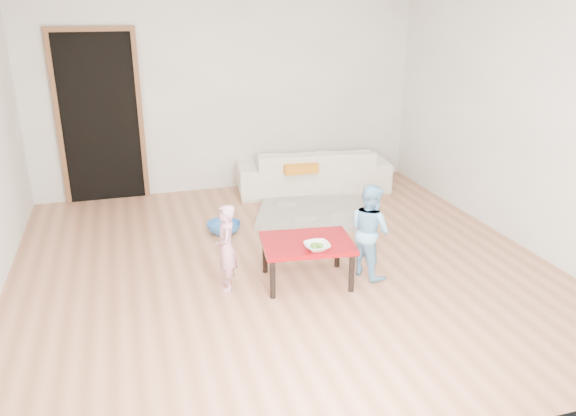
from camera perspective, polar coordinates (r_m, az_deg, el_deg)
name	(u,v)px	position (r m, az deg, el deg)	size (l,w,h in m)	color
floor	(282,264)	(5.43, -0.60, -5.73)	(5.00, 5.00, 0.01)	#9F6644
back_wall	(228,91)	(7.40, -6.10, 11.78)	(5.00, 0.02, 2.60)	white
right_wall	(521,116)	(6.16, 22.59, 8.63)	(0.02, 5.00, 2.60)	white
doorway	(100,119)	(7.31, -18.54, 8.56)	(1.02, 0.08, 2.11)	brown
sofa	(312,169)	(7.44, 2.49, 3.94)	(1.97, 0.77, 0.58)	white
cushion	(298,166)	(7.06, 1.06, 4.29)	(0.42, 0.37, 0.11)	orange
red_table	(307,261)	(5.04, 1.93, -5.44)	(0.79, 0.59, 0.40)	maroon
bowl	(317,246)	(4.79, 2.97, -3.92)	(0.22, 0.22, 0.05)	white
broccoli	(317,246)	(4.79, 2.97, -3.91)	(0.12, 0.12, 0.06)	#2D5919
child_pink	(226,248)	(4.87, -6.31, -4.05)	(0.28, 0.19, 0.78)	#D05F90
child_blue	(370,230)	(5.13, 8.30, -2.27)	(0.42, 0.33, 0.87)	#64ACE9
basin	(224,228)	(6.17, -6.54, -2.00)	(0.37, 0.37, 0.11)	#2E66AF
blanket	(312,212)	(6.64, 2.46, -0.45)	(1.25, 1.04, 0.06)	#BCB7A6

